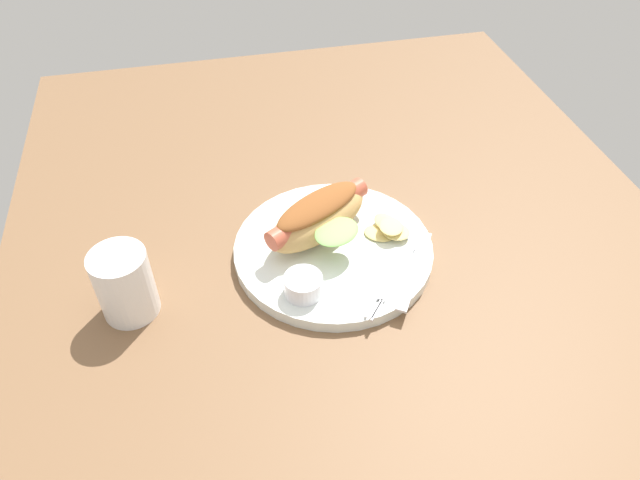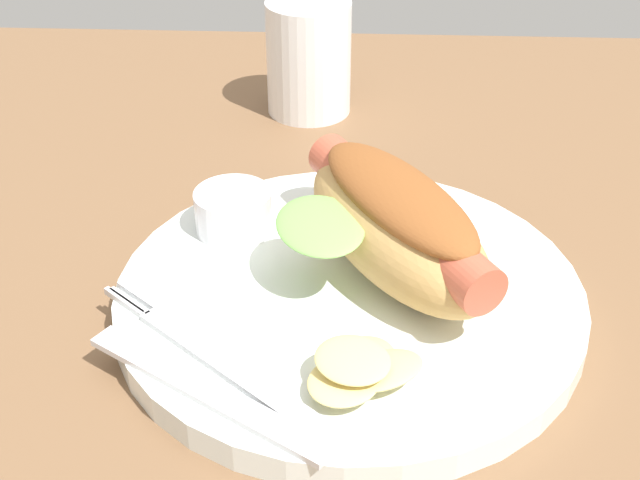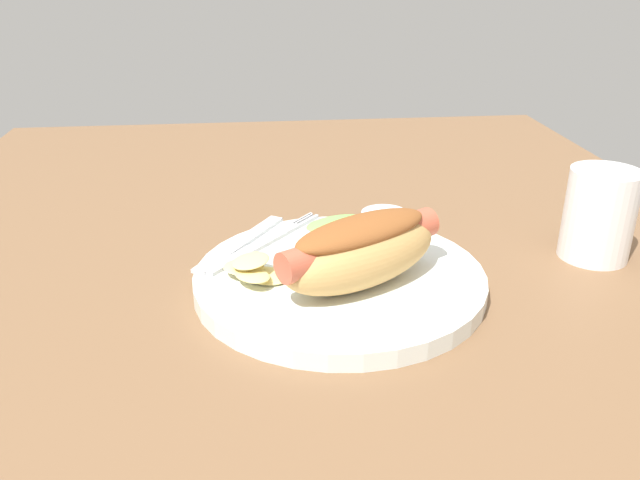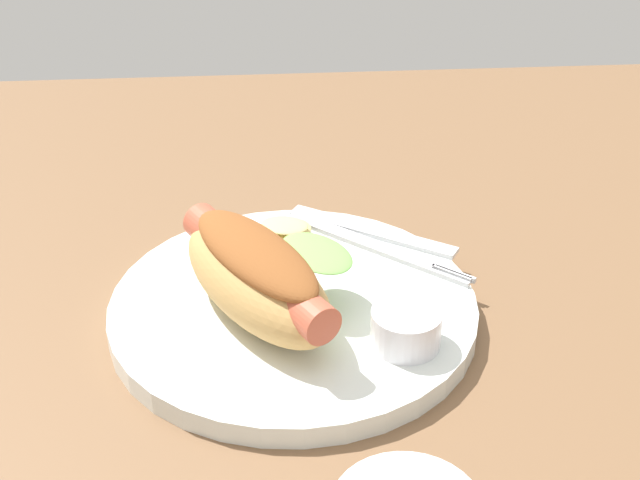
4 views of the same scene
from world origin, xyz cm
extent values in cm
cube|color=brown|center=(0.00, 0.00, -0.90)|extent=(120.00, 90.00, 1.80)
cylinder|color=white|center=(1.64, 2.27, 0.80)|extent=(25.63, 25.63, 1.60)
ellipsoid|color=tan|center=(4.09, 3.72, 4.38)|extent=(13.15, 16.34, 5.57)
cylinder|color=#C1563D|center=(4.09, 3.72, 5.36)|extent=(10.24, 14.82, 2.60)
ellipsoid|color=brown|center=(4.09, 3.72, 6.53)|extent=(10.64, 13.57, 2.05)
ellipsoid|color=#7FC65B|center=(0.25, 2.30, 5.50)|extent=(6.67, 7.36, 1.11)
cylinder|color=white|center=(-5.39, 7.63, 2.87)|extent=(4.59, 4.59, 2.55)
cube|color=silver|center=(-3.76, -5.04, 1.80)|extent=(10.74, 9.34, 0.40)
cube|color=silver|center=(-9.68, 0.55, 1.80)|extent=(2.64, 2.29, 0.40)
cube|color=silver|center=(-9.97, 0.21, 1.80)|extent=(2.64, 2.29, 0.40)
cube|color=silver|center=(-10.26, -0.14, 1.80)|extent=(2.64, 2.29, 0.40)
cube|color=silver|center=(-4.93, -6.41, 1.78)|extent=(12.54, 8.67, 0.36)
ellipsoid|color=#E6CF7C|center=(2.29, -4.17, 1.85)|extent=(4.90, 5.25, 0.50)
ellipsoid|color=#E6CF7C|center=(1.52, -6.10, 2.42)|extent=(4.79, 4.86, 0.62)
ellipsoid|color=#E6CF7C|center=(3.32, -5.38, 2.51)|extent=(4.75, 4.14, 1.03)
ellipsoid|color=#E6CF7C|center=(1.89, -5.46, 3.17)|extent=(4.64, 4.42, 0.82)
camera|label=1|loc=(-51.21, 15.98, 54.44)|focal=33.15mm
camera|label=2|loc=(1.79, -35.46, 30.06)|focal=48.43mm
camera|label=3|loc=(51.68, -4.79, 27.44)|focal=36.12mm
camera|label=4|loc=(3.57, 54.18, 38.39)|focal=51.28mm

